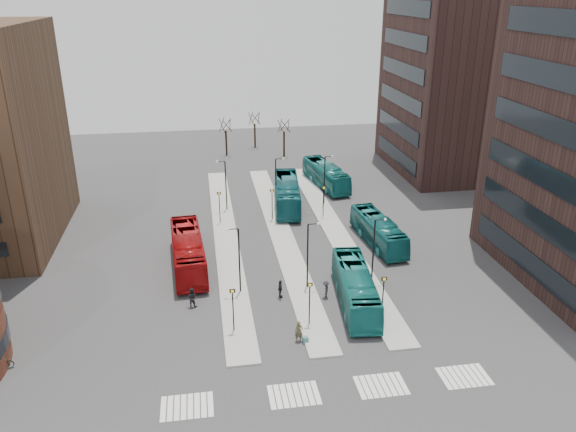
{
  "coord_description": "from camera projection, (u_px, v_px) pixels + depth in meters",
  "views": [
    {
      "loc": [
        -6.16,
        -25.44,
        25.04
      ],
      "look_at": [
        1.65,
        22.91,
        5.0
      ],
      "focal_mm": 35.0,
      "sensor_mm": 36.0,
      "label": 1
    }
  ],
  "objects": [
    {
      "name": "island_right",
      "position": [
        334.0,
        230.0,
        62.2
      ],
      "size": [
        2.5,
        45.0,
        0.15
      ],
      "primitive_type": "cube",
      "color": "#979691",
      "rests_on": "ground"
    },
    {
      "name": "teal_bus_d",
      "position": [
        326.0,
        175.0,
        75.51
      ],
      "size": [
        4.5,
        11.44,
        3.11
      ],
      "primitive_type": "imported",
      "rotation": [
        0.0,
        0.0,
        0.17
      ],
      "color": "#146665",
      "rests_on": "ground"
    },
    {
      "name": "suitcase",
      "position": [
        305.0,
        340.0,
        42.47
      ],
      "size": [
        0.45,
        0.36,
        0.53
      ],
      "primitive_type": "cube",
      "rotation": [
        0.0,
        0.0,
        0.07
      ],
      "color": "#1F1B95",
      "rests_on": "ground"
    },
    {
      "name": "commuter_b",
      "position": [
        280.0,
        289.0,
        48.5
      ],
      "size": [
        0.43,
        0.98,
        1.66
      ],
      "primitive_type": "imported",
      "rotation": [
        0.0,
        0.0,
        1.6
      ],
      "color": "black",
      "rests_on": "ground"
    },
    {
      "name": "red_bus",
      "position": [
        188.0,
        251.0,
        53.55
      ],
      "size": [
        3.58,
        12.15,
        3.34
      ],
      "primitive_type": "imported",
      "rotation": [
        0.0,
        0.0,
        0.07
      ],
      "color": "#990B0D",
      "rests_on": "ground"
    },
    {
      "name": "sign_poles",
      "position": [
        287.0,
        241.0,
        53.98
      ],
      "size": [
        12.45,
        22.12,
        3.65
      ],
      "color": "black",
      "rests_on": "ground"
    },
    {
      "name": "teal_bus_a",
      "position": [
        355.0,
        287.0,
        47.35
      ],
      "size": [
        3.75,
        11.27,
        3.08
      ],
      "primitive_type": "imported",
      "rotation": [
        0.0,
        0.0,
        -0.11
      ],
      "color": "#16716E",
      "rests_on": "ground"
    },
    {
      "name": "teal_bus_c",
      "position": [
        378.0,
        231.0,
        58.52
      ],
      "size": [
        3.37,
        10.61,
        2.91
      ],
      "primitive_type": "imported",
      "rotation": [
        0.0,
        0.0,
        0.09
      ],
      "color": "#125B5D",
      "rests_on": "ground"
    },
    {
      "name": "bare_trees",
      "position": [
        255.0,
        136.0,
        90.26
      ],
      "size": [
        10.97,
        8.14,
        5.9
      ],
      "color": "black",
      "rests_on": "ground"
    },
    {
      "name": "crosswalk_stripes",
      "position": [
        334.0,
        390.0,
        37.55
      ],
      "size": [
        22.35,
        2.4,
        0.01
      ],
      "color": "silver",
      "rests_on": "ground"
    },
    {
      "name": "island_left",
      "position": [
        226.0,
        237.0,
        60.43
      ],
      "size": [
        2.5,
        45.0,
        0.15
      ],
      "primitive_type": "cube",
      "color": "#979691",
      "rests_on": "ground"
    },
    {
      "name": "commuter_c",
      "position": [
        326.0,
        289.0,
        48.54
      ],
      "size": [
        0.79,
        1.11,
        1.56
      ],
      "primitive_type": "imported",
      "rotation": [
        0.0,
        0.0,
        4.49
      ],
      "color": "black",
      "rests_on": "ground"
    },
    {
      "name": "lamp_posts",
      "position": [
        290.0,
        210.0,
        58.26
      ],
      "size": [
        14.04,
        20.24,
        6.12
      ],
      "color": "black",
      "rests_on": "ground"
    },
    {
      "name": "tower_far",
      "position": [
        471.0,
        64.0,
        78.36
      ],
      "size": [
        20.12,
        20.0,
        30.0
      ],
      "color": "#311F1B",
      "rests_on": "ground"
    },
    {
      "name": "commuter_a",
      "position": [
        192.0,
        297.0,
        47.1
      ],
      "size": [
        1.02,
        0.9,
        1.74
      ],
      "primitive_type": "imported",
      "rotation": [
        0.0,
        0.0,
        2.8
      ],
      "color": "black",
      "rests_on": "ground"
    },
    {
      "name": "teal_bus_b",
      "position": [
        287.0,
        193.0,
        68.44
      ],
      "size": [
        4.25,
        12.29,
        3.35
      ],
      "primitive_type": "imported",
      "rotation": [
        0.0,
        0.0,
        -0.12
      ],
      "color": "#12565D",
      "rests_on": "ground"
    },
    {
      "name": "bicycle_far",
      "position": [
        0.0,
        364.0,
        39.39
      ],
      "size": [
        1.92,
        0.99,
        0.96
      ],
      "primitive_type": "imported",
      "rotation": [
        0.0,
        0.0,
        1.77
      ],
      "color": "gray",
      "rests_on": "ground"
    },
    {
      "name": "traveller",
      "position": [
        299.0,
        331.0,
        42.46
      ],
      "size": [
        0.63,
        0.41,
        1.72
      ],
      "primitive_type": "imported",
      "rotation": [
        0.0,
        0.0,
        0.0
      ],
      "color": "#4B442D",
      "rests_on": "ground"
    },
    {
      "name": "island_mid",
      "position": [
        281.0,
        233.0,
        61.32
      ],
      "size": [
        2.5,
        45.0,
        0.15
      ],
      "primitive_type": "cube",
      "color": "#979691",
      "rests_on": "ground"
    }
  ]
}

